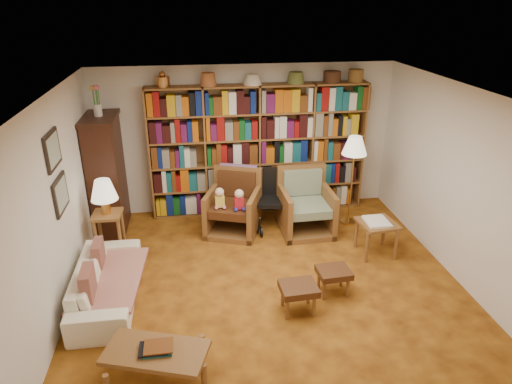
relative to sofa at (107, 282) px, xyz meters
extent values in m
plane|color=#AE681A|center=(2.05, -0.03, -0.25)|extent=(5.00, 5.00, 0.00)
plane|color=white|center=(2.05, -0.03, 2.25)|extent=(5.00, 5.00, 0.00)
plane|color=white|center=(2.05, 2.47, 1.00)|extent=(5.00, 0.00, 5.00)
plane|color=white|center=(2.05, -2.53, 1.00)|extent=(5.00, 0.00, 5.00)
plane|color=white|center=(-0.45, -0.03, 1.00)|extent=(0.00, 5.00, 5.00)
plane|color=white|center=(4.55, -0.03, 1.00)|extent=(0.00, 5.00, 5.00)
cube|color=brown|center=(2.25, 2.31, 0.85)|extent=(3.60, 0.30, 2.20)
cube|color=#32180D|center=(-0.21, 1.97, 0.65)|extent=(0.45, 0.90, 1.80)
cube|color=#32180D|center=(-0.21, 1.97, 1.58)|extent=(0.50, 0.95, 0.06)
cylinder|color=silver|center=(-0.21, 1.97, 1.70)|extent=(0.12, 0.12, 0.18)
cube|color=black|center=(-0.43, 0.27, 1.65)|extent=(0.03, 0.52, 0.42)
cube|color=gray|center=(-0.42, 0.27, 1.65)|extent=(0.01, 0.44, 0.34)
cube|color=black|center=(-0.43, 0.27, 1.10)|extent=(0.03, 0.52, 0.42)
cube|color=gray|center=(-0.42, 0.27, 1.10)|extent=(0.01, 0.44, 0.34)
imported|color=white|center=(0.00, 0.00, 0.00)|extent=(1.75, 0.69, 0.51)
cube|color=beige|center=(0.05, 0.00, 0.05)|extent=(0.84, 1.44, 0.04)
cube|color=maroon|center=(-0.13, 0.35, 0.20)|extent=(0.12, 0.35, 0.35)
cube|color=maroon|center=(-0.13, -0.35, 0.20)|extent=(0.14, 0.39, 0.39)
cube|color=brown|center=(-0.10, 1.06, 0.42)|extent=(0.42, 0.42, 0.04)
cylinder|color=brown|center=(-0.26, 0.90, 0.07)|extent=(0.05, 0.05, 0.65)
cylinder|color=brown|center=(0.06, 0.90, 0.07)|extent=(0.05, 0.05, 0.65)
cylinder|color=brown|center=(-0.26, 1.22, 0.07)|extent=(0.05, 0.05, 0.65)
cylinder|color=brown|center=(0.06, 1.22, 0.07)|extent=(0.05, 0.05, 0.65)
cylinder|color=gold|center=(-0.10, 1.06, 0.54)|extent=(0.12, 0.12, 0.21)
cone|color=white|center=(-0.10, 1.06, 0.80)|extent=(0.37, 0.37, 0.29)
cube|color=brown|center=(1.72, 1.55, -0.21)|extent=(1.02, 1.04, 0.09)
cube|color=brown|center=(1.37, 1.55, 0.09)|extent=(0.35, 0.79, 0.70)
cube|color=brown|center=(2.08, 1.55, 0.09)|extent=(0.35, 0.79, 0.70)
cube|color=brown|center=(1.72, 1.91, 0.23)|extent=(0.77, 0.35, 0.98)
cube|color=#4A2D13|center=(1.72, 1.51, 0.18)|extent=(0.81, 0.85, 0.13)
cube|color=#4A2D13|center=(1.72, 1.83, 0.46)|extent=(0.61, 0.31, 0.41)
cube|color=#D5387B|center=(1.72, 1.95, 0.53)|extent=(0.60, 0.27, 0.44)
cube|color=brown|center=(2.88, 1.39, -0.21)|extent=(0.82, 0.85, 0.09)
cube|color=brown|center=(2.51, 1.39, 0.10)|extent=(0.10, 0.83, 0.71)
cube|color=brown|center=(3.24, 1.39, 0.10)|extent=(0.10, 0.83, 0.71)
cube|color=brown|center=(2.88, 1.76, 0.25)|extent=(0.80, 0.11, 1.00)
cube|color=gray|center=(2.88, 1.36, 0.19)|extent=(0.64, 0.71, 0.13)
cube|color=gray|center=(2.88, 1.69, 0.48)|extent=(0.62, 0.13, 0.42)
cube|color=black|center=(2.33, 1.61, 0.21)|extent=(0.54, 0.54, 0.06)
cube|color=black|center=(2.33, 1.84, 0.47)|extent=(0.47, 0.13, 0.47)
cylinder|color=black|center=(2.07, 1.71, 0.04)|extent=(0.03, 0.58, 0.58)
cylinder|color=black|center=(2.59, 1.71, 0.04)|extent=(0.03, 0.58, 0.58)
cylinder|color=black|center=(2.14, 1.32, -0.17)|extent=(0.03, 0.17, 0.17)
cylinder|color=black|center=(2.52, 1.32, -0.17)|extent=(0.03, 0.17, 0.17)
cylinder|color=gold|center=(3.66, 1.58, -0.24)|extent=(0.25, 0.25, 0.03)
cylinder|color=gold|center=(3.66, 1.58, 0.38)|extent=(0.03, 0.03, 1.26)
cone|color=white|center=(3.66, 1.58, 1.10)|extent=(0.40, 0.40, 0.29)
cube|color=brown|center=(3.72, 0.58, 0.24)|extent=(0.57, 0.57, 0.04)
cylinder|color=brown|center=(3.50, 0.36, -0.02)|extent=(0.05, 0.05, 0.47)
cylinder|color=brown|center=(3.94, 0.36, -0.02)|extent=(0.05, 0.05, 0.47)
cylinder|color=brown|center=(3.50, 0.79, -0.02)|extent=(0.05, 0.05, 0.47)
cylinder|color=brown|center=(3.94, 0.79, -0.02)|extent=(0.05, 0.05, 0.47)
cube|color=white|center=(3.72, 0.58, 0.27)|extent=(0.34, 0.41, 0.03)
cube|color=#4A2D13|center=(2.29, -0.57, 0.07)|extent=(0.45, 0.39, 0.09)
cylinder|color=brown|center=(2.13, -0.70, -0.11)|extent=(0.04, 0.04, 0.28)
cylinder|color=brown|center=(2.46, -0.70, -0.11)|extent=(0.04, 0.04, 0.28)
cylinder|color=brown|center=(2.13, -0.44, -0.11)|extent=(0.04, 0.04, 0.28)
cylinder|color=brown|center=(2.46, -0.44, -0.11)|extent=(0.04, 0.04, 0.28)
cube|color=#4A2D13|center=(2.82, -0.27, 0.05)|extent=(0.43, 0.37, 0.08)
cylinder|color=brown|center=(2.67, -0.39, -0.12)|extent=(0.04, 0.04, 0.26)
cylinder|color=brown|center=(2.97, -0.39, -0.12)|extent=(0.04, 0.04, 0.26)
cylinder|color=brown|center=(2.67, -0.15, -0.12)|extent=(0.04, 0.04, 0.26)
cylinder|color=brown|center=(2.97, -0.15, -0.12)|extent=(0.04, 0.04, 0.26)
cube|color=brown|center=(0.68, -1.38, 0.06)|extent=(1.10, 0.79, 0.05)
cylinder|color=brown|center=(1.13, -1.58, -0.11)|extent=(0.06, 0.06, 0.29)
cylinder|color=brown|center=(0.22, -1.17, -0.11)|extent=(0.06, 0.06, 0.29)
cylinder|color=brown|center=(1.13, -1.17, -0.11)|extent=(0.06, 0.06, 0.29)
cube|color=brown|center=(0.68, -1.38, 0.11)|extent=(0.34, 0.30, 0.05)
camera|label=1|loc=(1.14, -4.93, 3.27)|focal=32.00mm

